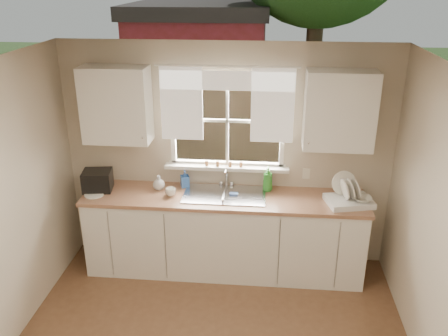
# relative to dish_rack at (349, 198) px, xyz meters

# --- Properties ---
(room_walls) EXTENTS (3.62, 4.02, 2.50)m
(room_walls) POSITION_rel_dish_rack_xyz_m (-1.30, -1.69, 0.26)
(room_walls) COLOR beige
(room_walls) RESTS_ON ground
(ceiling) EXTENTS (3.60, 4.00, 0.02)m
(ceiling) POSITION_rel_dish_rack_xyz_m (-1.30, -1.63, 1.53)
(ceiling) COLOR silver
(ceiling) RESTS_ON room_walls
(window) EXTENTS (1.38, 0.16, 1.06)m
(window) POSITION_rel_dish_rack_xyz_m (-1.30, 0.37, 0.51)
(window) COLOR white
(window) RESTS_ON room_walls
(curtains) EXTENTS (1.50, 0.03, 0.81)m
(curtains) POSITION_rel_dish_rack_xyz_m (-1.30, 0.32, 0.96)
(curtains) COLOR white
(curtains) RESTS_ON room_walls
(base_cabinets) EXTENTS (3.00, 0.62, 0.87)m
(base_cabinets) POSITION_rel_dish_rack_xyz_m (-1.30, 0.05, -0.54)
(base_cabinets) COLOR white
(base_cabinets) RESTS_ON ground
(countertop) EXTENTS (3.04, 0.65, 0.04)m
(countertop) POSITION_rel_dish_rack_xyz_m (-1.30, 0.05, -0.08)
(countertop) COLOR #A16F50
(countertop) RESTS_ON base_cabinets
(upper_cabinet_left) EXTENTS (0.70, 0.33, 0.80)m
(upper_cabinet_left) POSITION_rel_dish_rack_xyz_m (-2.45, 0.20, 0.88)
(upper_cabinet_left) COLOR white
(upper_cabinet_left) RESTS_ON room_walls
(upper_cabinet_right) EXTENTS (0.70, 0.33, 0.80)m
(upper_cabinet_right) POSITION_rel_dish_rack_xyz_m (-0.15, 0.20, 0.88)
(upper_cabinet_right) COLOR white
(upper_cabinet_right) RESTS_ON room_walls
(wall_outlet) EXTENTS (0.08, 0.01, 0.12)m
(wall_outlet) POSITION_rel_dish_rack_xyz_m (-0.42, 0.36, 0.11)
(wall_outlet) COLOR beige
(wall_outlet) RESTS_ON room_walls
(sill_jars) EXTENTS (0.42, 0.04, 0.06)m
(sill_jars) POSITION_rel_dish_rack_xyz_m (-1.33, 0.31, 0.21)
(sill_jars) COLOR brown
(sill_jars) RESTS_ON window
(sink) EXTENTS (0.88, 0.52, 0.40)m
(sink) POSITION_rel_dish_rack_xyz_m (-1.30, 0.08, -0.14)
(sink) COLOR #B7B7BC
(sink) RESTS_ON countertop
(dish_rack) EXTENTS (0.52, 0.44, 0.31)m
(dish_rack) POSITION_rel_dish_rack_xyz_m (0.00, 0.00, 0.00)
(dish_rack) COLOR white
(dish_rack) RESTS_ON countertop
(bowl) EXTENTS (0.19, 0.19, 0.05)m
(bowl) POSITION_rel_dish_rack_xyz_m (0.13, -0.05, 0.02)
(bowl) COLOR beige
(bowl) RESTS_ON dish_rack
(soap_bottle_a) EXTENTS (0.14, 0.14, 0.28)m
(soap_bottle_a) POSITION_rel_dish_rack_xyz_m (-0.84, 0.24, 0.08)
(soap_bottle_a) COLOR #2F862B
(soap_bottle_a) RESTS_ON countertop
(soap_bottle_b) EXTENTS (0.11, 0.12, 0.20)m
(soap_bottle_b) POSITION_rel_dish_rack_xyz_m (-1.76, 0.25, 0.03)
(soap_bottle_b) COLOR blue
(soap_bottle_b) RESTS_ON countertop
(soap_bottle_c) EXTENTS (0.14, 0.14, 0.17)m
(soap_bottle_c) POSITION_rel_dish_rack_xyz_m (-2.03, 0.16, 0.02)
(soap_bottle_c) COLOR #ECE5C2
(soap_bottle_c) RESTS_ON countertop
(saucer) EXTENTS (0.21, 0.21, 0.01)m
(saucer) POSITION_rel_dish_rack_xyz_m (-2.70, -0.06, -0.06)
(saucer) COLOR white
(saucer) RESTS_ON countertop
(cup) EXTENTS (0.14, 0.14, 0.09)m
(cup) POSITION_rel_dish_rack_xyz_m (-1.87, 0.01, -0.02)
(cup) COLOR silver
(cup) RESTS_ON countertop
(black_appliance) EXTENTS (0.34, 0.31, 0.22)m
(black_appliance) POSITION_rel_dish_rack_xyz_m (-2.70, 0.08, 0.05)
(black_appliance) COLOR black
(black_appliance) RESTS_ON countertop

